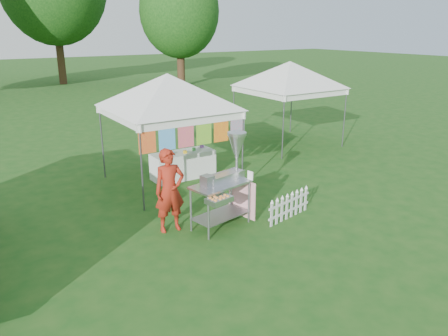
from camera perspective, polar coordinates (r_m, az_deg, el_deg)
ground at (r=9.52m, az=2.61°, el=-7.88°), size 120.00×120.00×0.00m
canopy_main at (r=11.64m, az=-7.42°, el=12.10°), size 4.24×4.24×3.45m
canopy_right at (r=15.96m, az=8.64°, el=13.60°), size 4.24×4.24×3.45m
tree_right at (r=32.63m, az=-5.85°, el=19.66°), size 5.60×5.60×8.42m
donut_cart at (r=9.28m, az=0.52°, el=-0.67°), size 1.46×1.23×2.00m
vendor at (r=9.16m, az=-7.11°, el=-2.94°), size 0.69×0.49×1.79m
picket_fence at (r=9.99m, az=8.53°, el=-4.97°), size 1.41×0.32×0.56m
display_table at (r=12.57m, az=-5.36°, el=0.42°), size 1.80×0.70×0.76m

